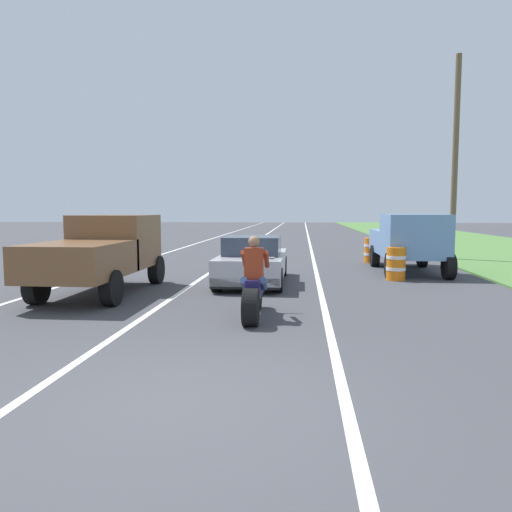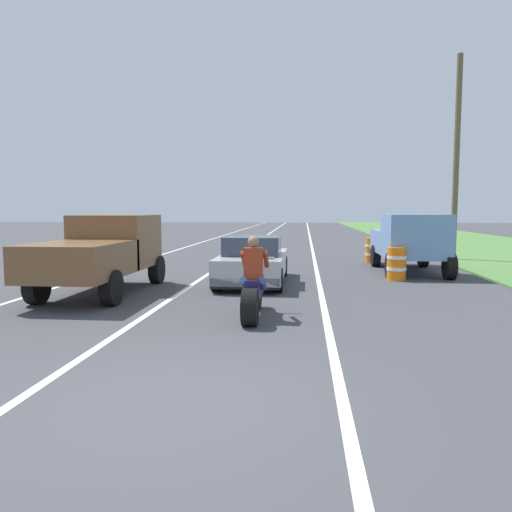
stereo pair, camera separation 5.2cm
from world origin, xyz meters
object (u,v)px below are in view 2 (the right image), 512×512
Objects in this scene: sports_car_silver at (253,262)px; construction_barrel_mid at (372,250)px; pickup_truck_right_shoulder_light_blue at (409,240)px; pickup_truck_left_lane_brown at (103,250)px; construction_barrel_nearest at (397,264)px; motorcycle_with_rider at (253,289)px.

sports_car_silver reaches higher than construction_barrel_mid.
construction_barrel_mid is at bearing 54.88° from sports_car_silver.
pickup_truck_right_shoulder_light_blue is 4.80× the size of construction_barrel_mid.
pickup_truck_left_lane_brown reaches higher than construction_barrel_nearest.
pickup_truck_left_lane_brown is 8.48m from construction_barrel_nearest.
pickup_truck_left_lane_brown and pickup_truck_right_shoulder_light_blue have the same top height.
motorcycle_with_rider is 0.46× the size of pickup_truck_left_lane_brown.
motorcycle_with_rider is at bearing -32.30° from pickup_truck_left_lane_brown.
pickup_truck_left_lane_brown is at bearing -149.55° from pickup_truck_right_shoulder_light_blue.
sports_car_silver is (-0.49, 4.68, 0.04)m from motorcycle_with_rider.
pickup_truck_left_lane_brown is at bearing -134.31° from construction_barrel_mid.
construction_barrel_nearest is at bearing 56.48° from motorcycle_with_rider.
construction_barrel_nearest is (-0.77, -2.03, -0.60)m from pickup_truck_right_shoulder_light_blue.
pickup_truck_right_shoulder_light_blue is (4.53, 7.71, 0.51)m from motorcycle_with_rider.
pickup_truck_right_shoulder_light_blue is 4.80× the size of construction_barrel_nearest.
motorcycle_with_rider is at bearing -120.43° from pickup_truck_right_shoulder_light_blue.
pickup_truck_right_shoulder_light_blue is 3.11m from construction_barrel_mid.
pickup_truck_left_lane_brown is (-3.64, -2.06, 0.48)m from sports_car_silver.
motorcycle_with_rider is 6.80m from construction_barrel_nearest.
sports_car_silver is at bearing -166.83° from construction_barrel_nearest.
pickup_truck_left_lane_brown is 10.05m from pickup_truck_right_shoulder_light_blue.
construction_barrel_nearest is 1.00× the size of construction_barrel_mid.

